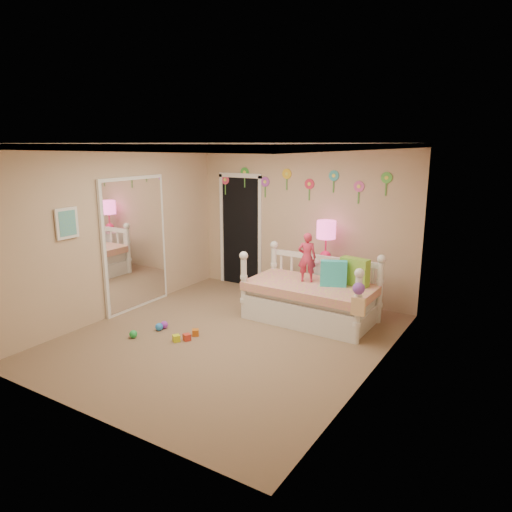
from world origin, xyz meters
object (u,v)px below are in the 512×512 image
Objects in this scene: child at (307,257)px; table_lamp at (326,235)px; daybed at (311,287)px; nightstand at (324,284)px.

table_lamp reaches higher than child.
table_lamp reaches higher than daybed.
table_lamp is at bearing 93.30° from nightstand.
daybed is 0.45m from child.
child is 1.12× the size of table_lamp.
table_lamp is at bearing -112.49° from child.
child is at bearing 153.45° from daybed.
table_lamp is (-0.09, 0.72, 0.66)m from daybed.
table_lamp is at bearing 98.06° from daybed.
nightstand is at bearing -112.49° from child.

